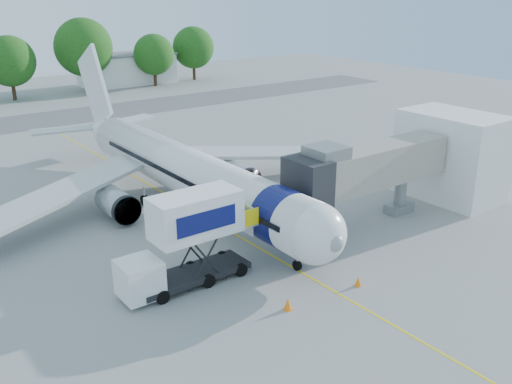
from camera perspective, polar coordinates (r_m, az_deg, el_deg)
ground at (r=42.47m, az=-4.28°, el=-2.99°), size 160.00×160.00×0.00m
guidance_line at (r=42.46m, az=-4.28°, el=-2.98°), size 0.15×70.00×0.01m
taxiway_strip at (r=79.67m, az=-20.98°, el=6.68°), size 120.00×10.00×0.01m
aircraft at (r=44.77m, az=-7.23°, el=2.15°), size 34.17×37.73×11.35m
jet_bridge at (r=40.76m, az=10.51°, el=2.23°), size 13.90×3.20×6.60m
terminal_stub at (r=48.98m, az=18.91°, el=3.45°), size 5.00×8.00×7.00m
catering_hiloader at (r=32.91m, az=-6.96°, el=-4.91°), size 8.50×2.44×5.50m
ground_tug at (r=28.36m, az=11.24°, el=-14.12°), size 4.30×3.14×1.54m
safety_cone_a at (r=34.11m, az=10.18°, el=-8.79°), size 0.39×0.39×0.62m
safety_cone_b at (r=31.36m, az=3.21°, el=-11.13°), size 0.45×0.45×0.72m
outbuilding_right at (r=105.22m, az=-12.75°, el=11.93°), size 16.40×7.40×5.30m
tree_d at (r=94.74m, az=-23.42°, el=11.91°), size 7.57×7.57×9.65m
tree_e at (r=98.34m, az=-16.87°, el=13.68°), size 9.25×9.25×11.79m
tree_f at (r=101.90m, az=-10.18°, el=13.38°), size 6.93×6.93×8.84m
tree_g at (r=107.80m, az=-6.29°, el=14.16°), size 7.53×7.53×9.60m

